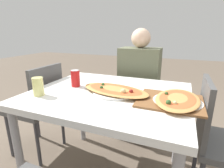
% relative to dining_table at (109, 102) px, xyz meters
% --- Properties ---
extents(dining_table, '(1.07, 0.89, 0.74)m').
position_rel_dining_table_xyz_m(dining_table, '(0.00, 0.00, 0.00)').
color(dining_table, white).
rests_on(dining_table, ground_plane).
extents(chair_far_seated, '(0.40, 0.40, 0.86)m').
position_rel_dining_table_xyz_m(chair_far_seated, '(0.05, 0.77, -0.16)').
color(chair_far_seated, '#4C4C4C').
rests_on(chair_far_seated, ground_plane).
extents(chair_side_left, '(0.40, 0.40, 0.86)m').
position_rel_dining_table_xyz_m(chair_side_left, '(-0.73, 0.07, -0.16)').
color(chair_side_left, '#4C4C4C').
rests_on(chair_side_left, ground_plane).
extents(chair_side_right, '(0.40, 0.40, 0.86)m').
position_rel_dining_table_xyz_m(chair_side_right, '(0.73, 0.09, -0.16)').
color(chair_side_right, '#4C4C4C').
rests_on(chair_side_right, ground_plane).
extents(person_seated, '(0.40, 0.28, 1.17)m').
position_rel_dining_table_xyz_m(person_seated, '(0.05, 0.66, 0.03)').
color(person_seated, '#2D2D38').
rests_on(person_seated, ground_plane).
extents(pizza_main, '(0.52, 0.34, 0.06)m').
position_rel_dining_table_xyz_m(pizza_main, '(0.04, -0.01, 0.10)').
color(pizza_main, white).
rests_on(pizza_main, dining_table).
extents(soda_can, '(0.07, 0.07, 0.12)m').
position_rel_dining_table_xyz_m(soda_can, '(-0.29, 0.03, 0.14)').
color(soda_can, red).
rests_on(soda_can, dining_table).
extents(drink_glass, '(0.07, 0.07, 0.12)m').
position_rel_dining_table_xyz_m(drink_glass, '(-0.40, -0.23, 0.14)').
color(drink_glass, '#E0DB7F').
rests_on(drink_glass, dining_table).
extents(serving_tray, '(0.37, 0.32, 0.01)m').
position_rel_dining_table_xyz_m(serving_tray, '(0.40, -0.03, 0.08)').
color(serving_tray, brown).
rests_on(serving_tray, dining_table).
extents(pizza_second, '(0.28, 0.41, 0.05)m').
position_rel_dining_table_xyz_m(pizza_second, '(0.44, -0.03, 0.10)').
color(pizza_second, white).
rests_on(pizza_second, dining_table).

